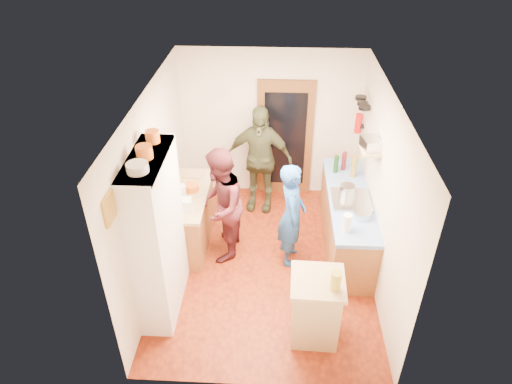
# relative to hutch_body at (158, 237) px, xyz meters

# --- Properties ---
(floor) EXTENTS (3.00, 4.00, 0.02)m
(floor) POSITION_rel_hutch_body_xyz_m (1.30, 0.80, -1.11)
(floor) COLOR maroon
(floor) RESTS_ON ground
(ceiling) EXTENTS (3.00, 4.00, 0.02)m
(ceiling) POSITION_rel_hutch_body_xyz_m (1.30, 0.80, 1.51)
(ceiling) COLOR silver
(ceiling) RESTS_ON ground
(wall_back) EXTENTS (3.00, 0.02, 2.60)m
(wall_back) POSITION_rel_hutch_body_xyz_m (1.30, 2.81, 0.20)
(wall_back) COLOR beige
(wall_back) RESTS_ON ground
(wall_front) EXTENTS (3.00, 0.02, 2.60)m
(wall_front) POSITION_rel_hutch_body_xyz_m (1.30, -1.21, 0.20)
(wall_front) COLOR beige
(wall_front) RESTS_ON ground
(wall_left) EXTENTS (0.02, 4.00, 2.60)m
(wall_left) POSITION_rel_hutch_body_xyz_m (-0.21, 0.80, 0.20)
(wall_left) COLOR beige
(wall_left) RESTS_ON ground
(wall_right) EXTENTS (0.02, 4.00, 2.60)m
(wall_right) POSITION_rel_hutch_body_xyz_m (2.81, 0.80, 0.20)
(wall_right) COLOR beige
(wall_right) RESTS_ON ground
(door_frame) EXTENTS (0.95, 0.06, 2.10)m
(door_frame) POSITION_rel_hutch_body_xyz_m (1.55, 2.77, -0.05)
(door_frame) COLOR brown
(door_frame) RESTS_ON ground
(door_glass) EXTENTS (0.70, 0.02, 1.70)m
(door_glass) POSITION_rel_hutch_body_xyz_m (1.55, 2.74, -0.05)
(door_glass) COLOR black
(door_glass) RESTS_ON door_frame
(hutch_body) EXTENTS (0.40, 1.20, 2.20)m
(hutch_body) POSITION_rel_hutch_body_xyz_m (0.00, 0.00, 0.00)
(hutch_body) COLOR white
(hutch_body) RESTS_ON ground
(hutch_top_shelf) EXTENTS (0.40, 1.14, 0.04)m
(hutch_top_shelf) POSITION_rel_hutch_body_xyz_m (0.00, 0.00, 1.08)
(hutch_top_shelf) COLOR white
(hutch_top_shelf) RESTS_ON hutch_body
(plate_stack) EXTENTS (0.23, 0.23, 0.10)m
(plate_stack) POSITION_rel_hutch_body_xyz_m (0.00, -0.30, 1.15)
(plate_stack) COLOR white
(plate_stack) RESTS_ON hutch_top_shelf
(orange_pot_a) EXTENTS (0.18, 0.18, 0.14)m
(orange_pot_a) POSITION_rel_hutch_body_xyz_m (0.00, -0.01, 1.17)
(orange_pot_a) COLOR orange
(orange_pot_a) RESTS_ON hutch_top_shelf
(orange_pot_b) EXTENTS (0.16, 0.16, 0.14)m
(orange_pot_b) POSITION_rel_hutch_body_xyz_m (0.00, 0.36, 1.17)
(orange_pot_b) COLOR orange
(orange_pot_b) RESTS_ON hutch_top_shelf
(left_counter_base) EXTENTS (0.60, 1.40, 0.85)m
(left_counter_base) POSITION_rel_hutch_body_xyz_m (0.10, 1.25, -0.68)
(left_counter_base) COLOR #995B32
(left_counter_base) RESTS_ON ground
(left_counter_top) EXTENTS (0.64, 1.44, 0.05)m
(left_counter_top) POSITION_rel_hutch_body_xyz_m (0.10, 1.25, -0.23)
(left_counter_top) COLOR tan
(left_counter_top) RESTS_ON left_counter_base
(toaster) EXTENTS (0.26, 0.19, 0.18)m
(toaster) POSITION_rel_hutch_body_xyz_m (0.15, 0.82, -0.11)
(toaster) COLOR white
(toaster) RESTS_ON left_counter_top
(kettle) EXTENTS (0.20, 0.20, 0.18)m
(kettle) POSITION_rel_hutch_body_xyz_m (0.05, 1.17, -0.11)
(kettle) COLOR white
(kettle) RESTS_ON left_counter_top
(orange_bowl) EXTENTS (0.27, 0.27, 0.10)m
(orange_bowl) POSITION_rel_hutch_body_xyz_m (0.18, 1.34, -0.15)
(orange_bowl) COLOR orange
(orange_bowl) RESTS_ON left_counter_top
(chopping_board) EXTENTS (0.32, 0.25, 0.02)m
(chopping_board) POSITION_rel_hutch_body_xyz_m (0.12, 1.76, -0.19)
(chopping_board) COLOR tan
(chopping_board) RESTS_ON left_counter_top
(right_counter_base) EXTENTS (0.60, 2.20, 0.84)m
(right_counter_base) POSITION_rel_hutch_body_xyz_m (2.50, 1.30, -0.68)
(right_counter_base) COLOR #995B32
(right_counter_base) RESTS_ON ground
(right_counter_top) EXTENTS (0.62, 2.22, 0.06)m
(right_counter_top) POSITION_rel_hutch_body_xyz_m (2.50, 1.30, -0.23)
(right_counter_top) COLOR #0542B7
(right_counter_top) RESTS_ON right_counter_base
(hob) EXTENTS (0.55, 0.58, 0.04)m
(hob) POSITION_rel_hutch_body_xyz_m (2.50, 1.18, -0.18)
(hob) COLOR silver
(hob) RESTS_ON right_counter_top
(pot_on_hob) EXTENTS (0.22, 0.22, 0.14)m
(pot_on_hob) POSITION_rel_hutch_body_xyz_m (2.45, 1.30, -0.09)
(pot_on_hob) COLOR silver
(pot_on_hob) RESTS_ON hob
(bottle_a) EXTENTS (0.08, 0.08, 0.29)m
(bottle_a) POSITION_rel_hutch_body_xyz_m (2.35, 1.97, -0.06)
(bottle_a) COLOR #143F14
(bottle_a) RESTS_ON right_counter_top
(bottle_b) EXTENTS (0.10, 0.10, 0.30)m
(bottle_b) POSITION_rel_hutch_body_xyz_m (2.48, 2.06, -0.05)
(bottle_b) COLOR #591419
(bottle_b) RESTS_ON right_counter_top
(bottle_c) EXTENTS (0.11, 0.11, 0.35)m
(bottle_c) POSITION_rel_hutch_body_xyz_m (2.61, 1.85, -0.02)
(bottle_c) COLOR olive
(bottle_c) RESTS_ON right_counter_top
(paper_towel) EXTENTS (0.12, 0.12, 0.26)m
(paper_towel) POSITION_rel_hutch_body_xyz_m (2.35, 0.48, -0.07)
(paper_towel) COLOR white
(paper_towel) RESTS_ON right_counter_top
(mixing_bowl) EXTENTS (0.28, 0.28, 0.09)m
(mixing_bowl) POSITION_rel_hutch_body_xyz_m (2.60, 0.79, -0.15)
(mixing_bowl) COLOR silver
(mixing_bowl) RESTS_ON right_counter_top
(island_base) EXTENTS (0.57, 0.57, 0.86)m
(island_base) POSITION_rel_hutch_body_xyz_m (1.93, -0.45, -0.67)
(island_base) COLOR tan
(island_base) RESTS_ON ground
(island_top) EXTENTS (0.64, 0.64, 0.05)m
(island_top) POSITION_rel_hutch_body_xyz_m (1.93, -0.45, -0.22)
(island_top) COLOR tan
(island_top) RESTS_ON island_base
(cutting_board) EXTENTS (0.36, 0.29, 0.02)m
(cutting_board) POSITION_rel_hutch_body_xyz_m (1.88, -0.40, -0.21)
(cutting_board) COLOR white
(cutting_board) RESTS_ON island_top
(oil_jar) EXTENTS (0.12, 0.12, 0.23)m
(oil_jar) POSITION_rel_hutch_body_xyz_m (2.11, -0.57, -0.07)
(oil_jar) COLOR #AD9E2D
(oil_jar) RESTS_ON island_top
(pan_rail) EXTENTS (0.02, 0.65, 0.02)m
(pan_rail) POSITION_rel_hutch_body_xyz_m (2.76, 2.33, 0.95)
(pan_rail) COLOR silver
(pan_rail) RESTS_ON wall_right
(pan_hang_a) EXTENTS (0.18, 0.18, 0.05)m
(pan_hang_a) POSITION_rel_hutch_body_xyz_m (2.70, 2.15, 0.82)
(pan_hang_a) COLOR black
(pan_hang_a) RESTS_ON pan_rail
(pan_hang_b) EXTENTS (0.16, 0.16, 0.05)m
(pan_hang_b) POSITION_rel_hutch_body_xyz_m (2.70, 2.35, 0.80)
(pan_hang_b) COLOR black
(pan_hang_b) RESTS_ON pan_rail
(pan_hang_c) EXTENTS (0.17, 0.17, 0.05)m
(pan_hang_c) POSITION_rel_hutch_body_xyz_m (2.70, 2.55, 0.81)
(pan_hang_c) COLOR black
(pan_hang_c) RESTS_ON pan_rail
(wall_shelf) EXTENTS (0.26, 0.42, 0.03)m
(wall_shelf) POSITION_rel_hutch_body_xyz_m (2.67, 1.25, 0.60)
(wall_shelf) COLOR tan
(wall_shelf) RESTS_ON wall_right
(radio) EXTENTS (0.27, 0.34, 0.15)m
(radio) POSITION_rel_hutch_body_xyz_m (2.67, 1.25, 0.69)
(radio) COLOR silver
(radio) RESTS_ON wall_shelf
(ext_bracket) EXTENTS (0.06, 0.10, 0.04)m
(ext_bracket) POSITION_rel_hutch_body_xyz_m (2.77, 2.50, 0.35)
(ext_bracket) COLOR black
(ext_bracket) RESTS_ON wall_right
(fire_extinguisher) EXTENTS (0.11, 0.11, 0.32)m
(fire_extinguisher) POSITION_rel_hutch_body_xyz_m (2.71, 2.50, 0.40)
(fire_extinguisher) COLOR red
(fire_extinguisher) RESTS_ON wall_right
(picture_frame) EXTENTS (0.03, 0.25, 0.30)m
(picture_frame) POSITION_rel_hutch_body_xyz_m (-0.18, -0.75, 0.95)
(picture_frame) COLOR gold
(picture_frame) RESTS_ON wall_left
(person_hob) EXTENTS (0.39, 0.59, 1.60)m
(person_hob) POSITION_rel_hutch_body_xyz_m (1.68, 0.91, -0.30)
(person_hob) COLOR #21509F
(person_hob) RESTS_ON ground
(person_left) EXTENTS (0.72, 0.89, 1.75)m
(person_left) POSITION_rel_hutch_body_xyz_m (0.67, 1.03, -0.22)
(person_left) COLOR #4B1A20
(person_left) RESTS_ON ground
(person_back) EXTENTS (1.15, 0.61, 1.87)m
(person_back) POSITION_rel_hutch_body_xyz_m (1.15, 2.26, -0.17)
(person_back) COLOR #393B24
(person_back) RESTS_ON ground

